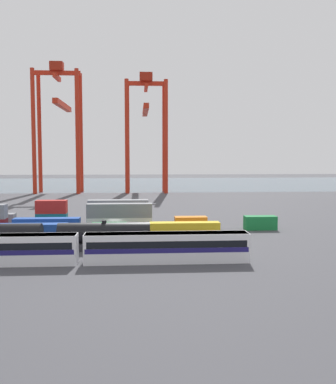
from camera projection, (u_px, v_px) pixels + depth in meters
The scene contains 17 objects.
ground_plane at pixel (122, 208), 121.80m from camera, with size 420.00×420.00×0.00m, color #424247.
harbour_water at pixel (129, 184), 224.39m from camera, with size 400.00×110.00×0.01m, color #475B6B.
passenger_train at pixel (81, 247), 58.67m from camera, with size 44.36×3.14×3.90m.
shipping_container_3 at pixel (31, 231), 75.91m from camera, with size 12.10×2.44×2.60m, color #1C4299.
shipping_container_4 at pixel (109, 231), 76.80m from camera, with size 6.04×2.44×2.60m, color #197538.
shipping_container_5 at pixel (185, 230), 77.69m from camera, with size 12.10×2.44×2.60m, color gold.
shipping_container_10 at pixel (47, 225), 82.88m from camera, with size 12.10×2.44×2.60m, color #1C4299.
shipping_container_11 at pixel (120, 224), 83.80m from camera, with size 12.10×2.44×2.60m, color silver.
shipping_container_12 at pixel (120, 210), 83.59m from camera, with size 12.10×2.44×2.60m, color slate.
shipping_container_13 at pixel (191, 223), 84.72m from camera, with size 6.04×2.44×2.60m, color orange.
shipping_container_14 at pixel (260, 223), 85.63m from camera, with size 6.04×2.44×2.60m, color #197538.
shipping_container_17 at pixel (52, 220), 89.75m from camera, with size 6.04×2.44×2.60m, color #146066.
shipping_container_18 at pixel (52, 207), 89.54m from camera, with size 6.04×2.44×2.60m, color #AD211C.
shipping_container_19 at pixel (118, 219), 90.66m from camera, with size 12.10×2.44×2.60m, color silver.
shipping_container_20 at pixel (118, 206), 90.44m from camera, with size 12.10×2.44×2.60m, color slate.
gantry_crane_west at pixel (59, 116), 170.19m from camera, with size 17.37×35.01×48.67m.
gantry_crane_central at pixel (146, 121), 172.89m from camera, with size 16.00×36.35×45.15m.
Camera 1 is at (4.15, -81.62, 14.16)m, focal length 41.97 mm.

